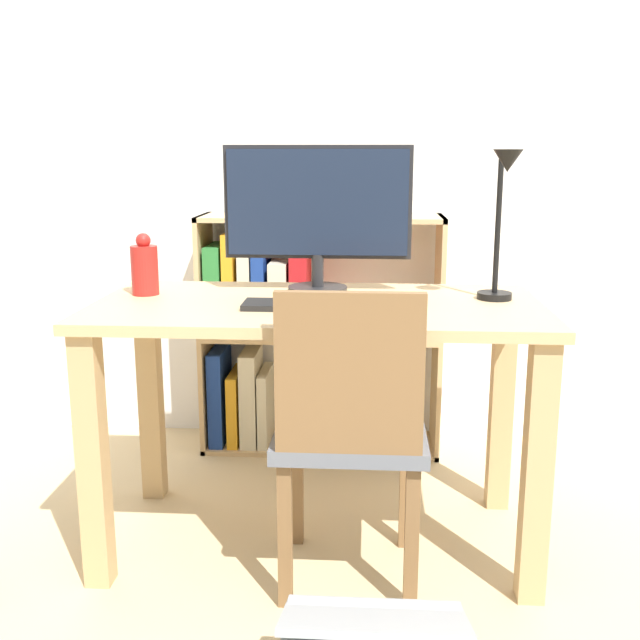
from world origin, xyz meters
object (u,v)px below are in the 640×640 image
vase (145,268)px  bookshelf (276,331)px  keyboard (312,305)px  desk_lamp (502,211)px  chair (350,427)px  monitor (318,208)px

vase → bookshelf: 0.81m
keyboard → desk_lamp: bearing=11.6°
keyboard → chair: bearing=-55.1°
monitor → chair: (0.11, -0.41, -0.53)m
keyboard → vase: size_ratio=2.05×
desk_lamp → chair: 0.73m
desk_lamp → bookshelf: size_ratio=0.46×
vase → monitor: bearing=9.4°
desk_lamp → chair: bearing=-146.9°
vase → desk_lamp: (1.03, -0.06, 0.18)m
desk_lamp → bookshelf: 1.15m
monitor → bookshelf: 0.81m
chair → bookshelf: (-0.32, 0.99, 0.01)m
bookshelf → chair: bearing=-72.3°
desk_lamp → chair: desk_lamp is taller
monitor → vase: (-0.51, -0.08, -0.17)m
monitor → desk_lamp: monitor is taller
keyboard → monitor: bearing=90.3°
chair → bookshelf: size_ratio=0.91×
desk_lamp → vase: bearing=176.7°
desk_lamp → bookshelf: bearing=135.1°
vase → chair: (0.62, -0.33, -0.36)m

